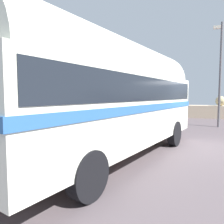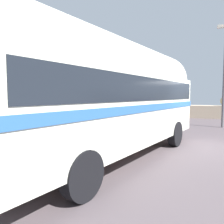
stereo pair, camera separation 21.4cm
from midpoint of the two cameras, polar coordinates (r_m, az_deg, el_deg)
ground at (r=8.98m, az=21.65°, el=-8.50°), size 32.00×26.00×0.02m
breakwater at (r=20.62m, az=20.87°, el=0.70°), size 31.36×2.33×2.48m
vintage_coach at (r=6.62m, az=1.30°, el=5.11°), size 4.37×8.91×3.70m
second_coach at (r=10.39m, az=-17.78°, el=4.65°), size 3.94×8.88×3.70m
lamp_post at (r=14.85m, az=28.13°, el=10.22°), size 0.49×0.89×6.39m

